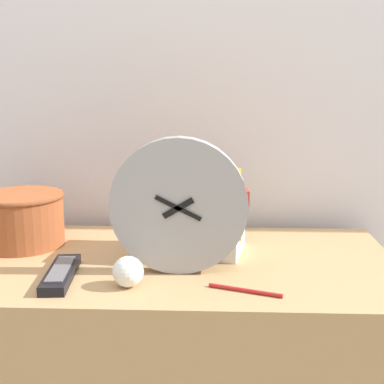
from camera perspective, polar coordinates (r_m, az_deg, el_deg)
wall_back at (r=1.49m, az=-2.39°, el=14.47°), size 6.00×0.04×2.40m
desk_clock at (r=1.11m, az=-1.43°, el=-1.51°), size 0.29×0.04×0.29m
book_stack at (r=1.25m, az=0.93°, el=-2.15°), size 0.22×0.20×0.19m
basket at (r=1.37m, az=-17.68°, el=-2.60°), size 0.21×0.21×0.13m
tv_remote at (r=1.14m, az=-13.83°, el=-8.46°), size 0.07×0.20×0.02m
crumpled_paper_ball at (r=1.07m, az=-6.84°, el=-8.43°), size 0.06×0.06×0.06m
pen at (r=1.05m, az=5.69°, el=-10.40°), size 0.14×0.06×0.01m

